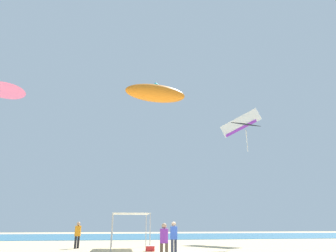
{
  "coord_description": "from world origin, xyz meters",
  "views": [
    {
      "loc": [
        -3.25,
        -18.33,
        1.65
      ],
      "look_at": [
        0.65,
        6.07,
        9.82
      ],
      "focal_mm": 31.97,
      "sensor_mm": 36.0,
      "label": 1
    }
  ],
  "objects_px": {
    "person_leftmost": "(174,235)",
    "kite_parafoil_white": "(240,123)",
    "kite_diamond_black": "(246,126)",
    "kite_inflatable_orange": "(156,93)",
    "kite_delta_pink": "(6,88)",
    "person_central": "(164,238)",
    "person_near_tent": "(78,233)",
    "cooler_box": "(150,248)",
    "canopy_tent": "(131,215)"
  },
  "relations": [
    {
      "from": "kite_inflatable_orange",
      "to": "kite_delta_pink",
      "type": "relative_size",
      "value": 1.7
    },
    {
      "from": "cooler_box",
      "to": "kite_delta_pink",
      "type": "height_order",
      "value": "kite_delta_pink"
    },
    {
      "from": "cooler_box",
      "to": "person_central",
      "type": "bearing_deg",
      "value": -88.56
    },
    {
      "from": "person_leftmost",
      "to": "person_central",
      "type": "xyz_separation_m",
      "value": [
        -1.02,
        -2.99,
        -0.06
      ]
    },
    {
      "from": "cooler_box",
      "to": "kite_diamond_black",
      "type": "relative_size",
      "value": 0.19
    },
    {
      "from": "person_central",
      "to": "kite_diamond_black",
      "type": "xyz_separation_m",
      "value": [
        9.29,
        9.98,
        9.59
      ]
    },
    {
      "from": "person_near_tent",
      "to": "cooler_box",
      "type": "xyz_separation_m",
      "value": [
        5.04,
        -3.24,
        -0.91
      ]
    },
    {
      "from": "person_near_tent",
      "to": "kite_delta_pink",
      "type": "relative_size",
      "value": 0.59
    },
    {
      "from": "kite_parafoil_white",
      "to": "kite_delta_pink",
      "type": "xyz_separation_m",
      "value": [
        -22.67,
        -10.52,
        -1.96
      ]
    },
    {
      "from": "canopy_tent",
      "to": "person_central",
      "type": "xyz_separation_m",
      "value": [
        1.37,
        -7.84,
        -1.32
      ]
    },
    {
      "from": "person_leftmost",
      "to": "kite_delta_pink",
      "type": "distance_m",
      "value": 16.05
    },
    {
      "from": "person_near_tent",
      "to": "kite_inflatable_orange",
      "type": "relative_size",
      "value": 0.35
    },
    {
      "from": "canopy_tent",
      "to": "kite_diamond_black",
      "type": "height_order",
      "value": "kite_diamond_black"
    },
    {
      "from": "kite_diamond_black",
      "to": "kite_inflatable_orange",
      "type": "bearing_deg",
      "value": 1.14
    },
    {
      "from": "kite_parafoil_white",
      "to": "kite_diamond_black",
      "type": "xyz_separation_m",
      "value": [
        -2.42,
        -6.71,
        -2.62
      ]
    },
    {
      "from": "canopy_tent",
      "to": "person_central",
      "type": "bearing_deg",
      "value": -80.11
    },
    {
      "from": "kite_diamond_black",
      "to": "kite_delta_pink",
      "type": "xyz_separation_m",
      "value": [
        -20.25,
        -3.81,
        0.66
      ]
    },
    {
      "from": "person_leftmost",
      "to": "canopy_tent",
      "type": "bearing_deg",
      "value": -105.77
    },
    {
      "from": "canopy_tent",
      "to": "kite_parafoil_white",
      "type": "bearing_deg",
      "value": 34.1
    },
    {
      "from": "kite_inflatable_orange",
      "to": "canopy_tent",
      "type": "bearing_deg",
      "value": 154.22
    },
    {
      "from": "person_near_tent",
      "to": "person_leftmost",
      "type": "relative_size",
      "value": 1.02
    },
    {
      "from": "person_near_tent",
      "to": "person_central",
      "type": "xyz_separation_m",
      "value": [
        5.17,
        -8.58,
        -0.08
      ]
    },
    {
      "from": "kite_parafoil_white",
      "to": "person_near_tent",
      "type": "bearing_deg",
      "value": 64.16
    },
    {
      "from": "canopy_tent",
      "to": "person_near_tent",
      "type": "bearing_deg",
      "value": 168.99
    },
    {
      "from": "kite_parafoil_white",
      "to": "kite_diamond_black",
      "type": "relative_size",
      "value": 1.43
    },
    {
      "from": "kite_inflatable_orange",
      "to": "kite_delta_pink",
      "type": "xyz_separation_m",
      "value": [
        -11.27,
        -1.08,
        -0.87
      ]
    },
    {
      "from": "cooler_box",
      "to": "canopy_tent",
      "type": "bearing_deg",
      "value": 116.29
    },
    {
      "from": "person_central",
      "to": "kite_delta_pink",
      "type": "distance_m",
      "value": 16.22
    },
    {
      "from": "person_central",
      "to": "cooler_box",
      "type": "distance_m",
      "value": 5.42
    },
    {
      "from": "cooler_box",
      "to": "kite_diamond_black",
      "type": "height_order",
      "value": "kite_diamond_black"
    },
    {
      "from": "person_near_tent",
      "to": "canopy_tent",
      "type": "bearing_deg",
      "value": 108.72
    },
    {
      "from": "canopy_tent",
      "to": "kite_inflatable_orange",
      "type": "distance_m",
      "value": 9.96
    },
    {
      "from": "cooler_box",
      "to": "kite_parafoil_white",
      "type": "relative_size",
      "value": 0.13
    },
    {
      "from": "canopy_tent",
      "to": "kite_parafoil_white",
      "type": "height_order",
      "value": "kite_parafoil_white"
    },
    {
      "from": "person_near_tent",
      "to": "person_leftmost",
      "type": "xyz_separation_m",
      "value": [
        6.2,
        -5.6,
        -0.02
      ]
    },
    {
      "from": "kite_inflatable_orange",
      "to": "kite_delta_pink",
      "type": "bearing_deg",
      "value": 178.94
    },
    {
      "from": "person_near_tent",
      "to": "kite_diamond_black",
      "type": "xyz_separation_m",
      "value": [
        14.46,
        1.4,
        9.51
      ]
    },
    {
      "from": "person_near_tent",
      "to": "kite_inflatable_orange",
      "type": "height_order",
      "value": "kite_inflatable_orange"
    },
    {
      "from": "person_leftmost",
      "to": "kite_diamond_black",
      "type": "relative_size",
      "value": 0.6
    },
    {
      "from": "kite_delta_pink",
      "to": "person_near_tent",
      "type": "bearing_deg",
      "value": 15.9
    },
    {
      "from": "person_leftmost",
      "to": "person_central",
      "type": "relative_size",
      "value": 1.06
    },
    {
      "from": "person_central",
      "to": "person_leftmost",
      "type": "bearing_deg",
      "value": -64.49
    },
    {
      "from": "person_leftmost",
      "to": "kite_inflatable_orange",
      "type": "height_order",
      "value": "kite_inflatable_orange"
    },
    {
      "from": "person_central",
      "to": "kite_parafoil_white",
      "type": "distance_m",
      "value": 23.77
    },
    {
      "from": "person_leftmost",
      "to": "kite_parafoil_white",
      "type": "bearing_deg",
      "value": -169.92
    },
    {
      "from": "person_near_tent",
      "to": "cooler_box",
      "type": "bearing_deg",
      "value": 87.03
    },
    {
      "from": "person_central",
      "to": "canopy_tent",
      "type": "bearing_deg",
      "value": -35.7
    },
    {
      "from": "canopy_tent",
      "to": "kite_inflatable_orange",
      "type": "bearing_deg",
      "value": -19.22
    },
    {
      "from": "cooler_box",
      "to": "kite_delta_pink",
      "type": "xyz_separation_m",
      "value": [
        -10.82,
        0.83,
        11.08
      ]
    },
    {
      "from": "kite_parafoil_white",
      "to": "canopy_tent",
      "type": "bearing_deg",
      "value": 72.6
    }
  ]
}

